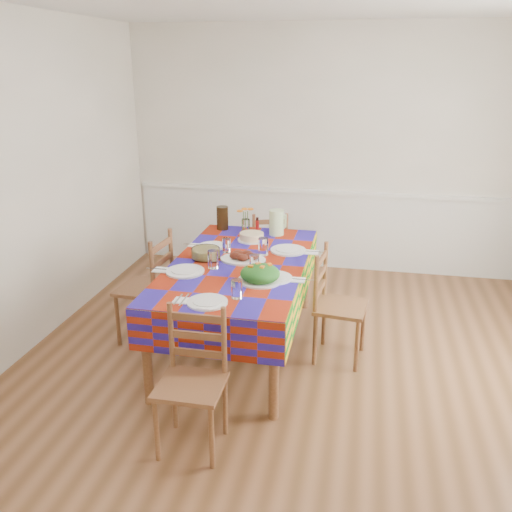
# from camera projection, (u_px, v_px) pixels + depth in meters

# --- Properties ---
(room) EXTENTS (4.58, 5.08, 2.78)m
(room) POSITION_uv_depth(u_px,v_px,m) (300.00, 208.00, 3.69)
(room) COLOR brown
(room) RESTS_ON ground
(wainscot) EXTENTS (4.41, 0.06, 0.92)m
(wainscot) POSITION_uv_depth(u_px,v_px,m) (325.00, 227.00, 6.28)
(wainscot) COLOR white
(wainscot) RESTS_ON room
(dining_table) EXTENTS (1.07, 1.98, 0.77)m
(dining_table) POSITION_uv_depth(u_px,v_px,m) (239.00, 272.00, 4.39)
(dining_table) COLOR brown
(dining_table) RESTS_ON room
(setting_near_head) EXTENTS (0.45, 0.30, 0.13)m
(setting_near_head) POSITION_uv_depth(u_px,v_px,m) (217.00, 297.00, 3.64)
(setting_near_head) COLOR white
(setting_near_head) RESTS_ON dining_table
(setting_left_near) EXTENTS (0.54, 0.32, 0.14)m
(setting_left_near) POSITION_uv_depth(u_px,v_px,m) (194.00, 267.00, 4.17)
(setting_left_near) COLOR white
(setting_left_near) RESTS_ON dining_table
(setting_left_far) EXTENTS (0.46, 0.27, 0.12)m
(setting_left_far) POSITION_uv_depth(u_px,v_px,m) (217.00, 246.00, 4.67)
(setting_left_far) COLOR white
(setting_left_far) RESTS_ON dining_table
(setting_right_near) EXTENTS (0.52, 0.30, 0.13)m
(setting_right_near) POSITION_uv_depth(u_px,v_px,m) (268.00, 272.00, 4.07)
(setting_right_near) COLOR white
(setting_right_near) RESTS_ON dining_table
(setting_right_far) EXTENTS (0.57, 0.33, 0.15)m
(setting_right_far) POSITION_uv_depth(u_px,v_px,m) (280.00, 249.00, 4.57)
(setting_right_far) COLOR white
(setting_right_far) RESTS_ON dining_table
(meat_platter) EXTENTS (0.37, 0.27, 0.07)m
(meat_platter) POSITION_uv_depth(u_px,v_px,m) (243.00, 257.00, 4.38)
(meat_platter) COLOR white
(meat_platter) RESTS_ON dining_table
(salad_platter) EXTENTS (0.33, 0.33, 0.14)m
(salad_platter) POSITION_uv_depth(u_px,v_px,m) (260.00, 274.00, 3.96)
(salad_platter) COLOR white
(salad_platter) RESTS_ON dining_table
(pasta_bowl) EXTENTS (0.23, 0.23, 0.08)m
(pasta_bowl) POSITION_uv_depth(u_px,v_px,m) (206.00, 253.00, 4.43)
(pasta_bowl) COLOR white
(pasta_bowl) RESTS_ON dining_table
(cake) EXTENTS (0.25, 0.25, 0.07)m
(cake) POSITION_uv_depth(u_px,v_px,m) (252.00, 237.00, 4.88)
(cake) COLOR white
(cake) RESTS_ON dining_table
(serving_utensils) EXTENTS (0.13, 0.30, 0.01)m
(serving_utensils) POSITION_uv_depth(u_px,v_px,m) (261.00, 267.00, 4.25)
(serving_utensils) COLOR black
(serving_utensils) RESTS_ON dining_table
(flower_vase) EXTENTS (0.16, 0.13, 0.25)m
(flower_vase) POSITION_uv_depth(u_px,v_px,m) (246.00, 222.00, 5.07)
(flower_vase) COLOR white
(flower_vase) RESTS_ON dining_table
(hot_sauce) EXTENTS (0.03, 0.03, 0.14)m
(hot_sauce) POSITION_uv_depth(u_px,v_px,m) (257.00, 225.00, 5.11)
(hot_sauce) COLOR #AD100D
(hot_sauce) RESTS_ON dining_table
(green_pitcher) EXTENTS (0.14, 0.14, 0.23)m
(green_pitcher) POSITION_uv_depth(u_px,v_px,m) (277.00, 222.00, 5.01)
(green_pitcher) COLOR #C9F1AA
(green_pitcher) RESTS_ON dining_table
(tea_pitcher) EXTENTS (0.11, 0.11, 0.22)m
(tea_pitcher) POSITION_uv_depth(u_px,v_px,m) (222.00, 218.00, 5.18)
(tea_pitcher) COLOR black
(tea_pitcher) RESTS_ON dining_table
(name_card) EXTENTS (0.09, 0.03, 0.02)m
(name_card) POSITION_uv_depth(u_px,v_px,m) (203.00, 309.00, 3.50)
(name_card) COLOR white
(name_card) RESTS_ON dining_table
(chair_near) EXTENTS (0.40, 0.38, 0.90)m
(chair_near) POSITION_uv_depth(u_px,v_px,m) (193.00, 382.00, 3.31)
(chair_near) COLOR brown
(chair_near) RESTS_ON room
(chair_far) EXTENTS (0.48, 0.47, 0.87)m
(chair_far) POSITION_uv_depth(u_px,v_px,m) (268.00, 252.00, 5.62)
(chair_far) COLOR brown
(chair_far) RESTS_ON room
(chair_left) EXTENTS (0.44, 0.46, 0.96)m
(chair_left) POSITION_uv_depth(u_px,v_px,m) (149.00, 288.00, 4.60)
(chair_left) COLOR brown
(chair_left) RESTS_ON room
(chair_right) EXTENTS (0.44, 0.45, 0.92)m
(chair_right) POSITION_uv_depth(u_px,v_px,m) (336.00, 306.00, 4.32)
(chair_right) COLOR brown
(chair_right) RESTS_ON room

